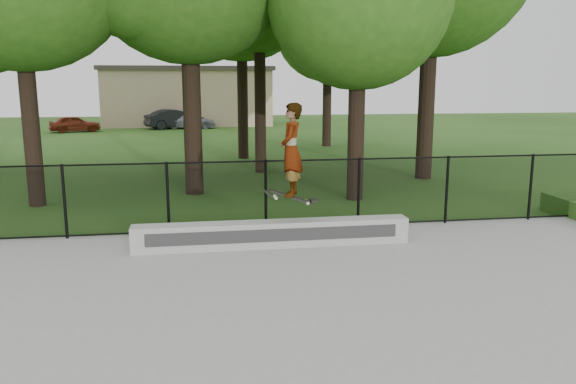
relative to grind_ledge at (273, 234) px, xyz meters
name	(u,v)px	position (x,y,z in m)	size (l,w,h in m)	color
ground	(331,373)	(0.01, -4.70, -0.30)	(100.00, 100.00, 0.00)	#245116
concrete_slab	(331,370)	(0.01, -4.70, -0.27)	(14.00, 12.00, 0.06)	gray
grind_ledge	(273,234)	(0.00, 0.00, 0.00)	(5.22, 0.40, 0.49)	#B5B5B0
car_a	(75,124)	(-9.19, 27.78, 0.23)	(1.26, 3.12, 1.07)	maroon
car_b	(175,119)	(-2.92, 29.63, 0.36)	(1.40, 3.64, 1.32)	black
car_c	(189,121)	(-1.95, 29.60, 0.22)	(1.46, 3.31, 1.05)	#9A99AD
skater_airborne	(291,152)	(0.34, -0.04, 1.57)	(0.80, 0.71, 1.93)	black
chainlink_fence	(266,195)	(0.01, 1.20, 0.51)	(16.06, 0.06, 1.50)	black
distant_building	(189,96)	(-1.99, 33.30, 1.86)	(12.40, 6.40, 4.30)	#C2AD88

